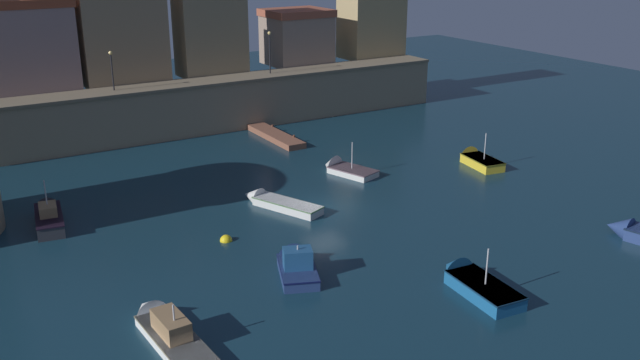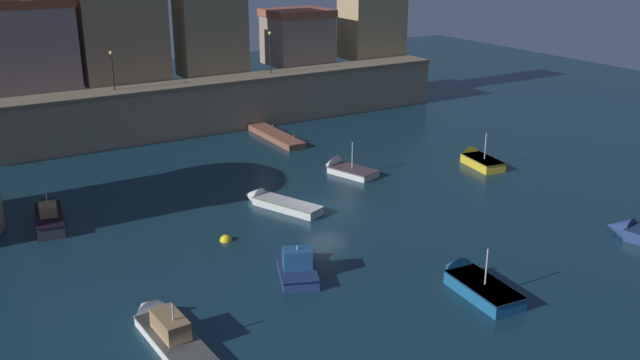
# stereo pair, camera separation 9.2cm
# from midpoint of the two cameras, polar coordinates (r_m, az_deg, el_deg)

# --- Properties ---
(ground_plane) EXTENTS (122.12, 122.12, 0.00)m
(ground_plane) POSITION_cam_midpoint_polar(r_m,az_deg,el_deg) (45.66, 0.32, -2.35)
(ground_plane) COLOR #112D3D
(quay_wall) EXTENTS (50.17, 3.71, 4.62)m
(quay_wall) POSITION_cam_midpoint_polar(r_m,az_deg,el_deg) (63.99, -10.06, 5.93)
(quay_wall) COLOR gray
(quay_wall) RESTS_ON ground
(old_town_backdrop) EXTENTS (49.23, 5.46, 9.51)m
(old_town_backdrop) POSITION_cam_midpoint_polar(r_m,az_deg,el_deg) (65.70, -13.46, 11.66)
(old_town_backdrop) COLOR gray
(old_town_backdrop) RESTS_ON ground
(pier_dock) EXTENTS (1.69, 8.01, 0.70)m
(pier_dock) POSITION_cam_midpoint_polar(r_m,az_deg,el_deg) (61.39, -3.70, 3.62)
(pier_dock) COLOR brown
(pier_dock) RESTS_ON ground
(quay_lamp_0) EXTENTS (0.32, 0.32, 3.28)m
(quay_lamp_0) POSITION_cam_midpoint_polar(r_m,az_deg,el_deg) (60.96, -16.72, 9.06)
(quay_lamp_0) COLOR black
(quay_lamp_0) RESTS_ON quay_wall
(quay_lamp_1) EXTENTS (0.32, 0.32, 3.89)m
(quay_lamp_1) POSITION_cam_midpoint_polar(r_m,az_deg,el_deg) (66.04, -4.18, 10.87)
(quay_lamp_1) COLOR black
(quay_lamp_1) RESTS_ON quay_wall
(moored_boat_0) EXTENTS (3.32, 4.79, 2.42)m
(moored_boat_0) POSITION_cam_midpoint_polar(r_m,az_deg,el_deg) (37.29, -2.05, -6.81)
(moored_boat_0) COLOR navy
(moored_boat_0) RESTS_ON ground
(moored_boat_1) EXTENTS (3.71, 6.21, 1.36)m
(moored_boat_1) POSITION_cam_midpoint_polar(r_m,az_deg,el_deg) (46.07, -3.79, -1.79)
(moored_boat_1) COLOR silver
(moored_boat_1) RESTS_ON ground
(moored_boat_2) EXTENTS (2.30, 5.82, 3.33)m
(moored_boat_2) POSITION_cam_midpoint_polar(r_m,az_deg,el_deg) (46.47, -21.36, -2.67)
(moored_boat_2) COLOR #333338
(moored_boat_2) RESTS_ON ground
(moored_boat_4) EXTENTS (2.39, 4.71, 3.21)m
(moored_boat_4) POSITION_cam_midpoint_polar(r_m,az_deg,el_deg) (55.72, 12.62, 1.66)
(moored_boat_4) COLOR gold
(moored_boat_4) RESTS_ON ground
(moored_boat_5) EXTENTS (2.28, 5.42, 3.15)m
(moored_boat_5) POSITION_cam_midpoint_polar(r_m,az_deg,el_deg) (36.39, 12.27, -8.12)
(moored_boat_5) COLOR #195689
(moored_boat_5) RESTS_ON ground
(moored_boat_6) EXTENTS (3.16, 4.82, 3.17)m
(moored_boat_6) POSITION_cam_midpoint_polar(r_m,az_deg,el_deg) (52.54, 1.81, 0.92)
(moored_boat_6) COLOR silver
(moored_boat_6) RESTS_ON ground
(moored_boat_7) EXTENTS (2.03, 6.97, 2.65)m
(moored_boat_7) POSITION_cam_midpoint_polar(r_m,az_deg,el_deg) (32.54, -12.63, -11.69)
(moored_boat_7) COLOR white
(moored_boat_7) RESTS_ON ground
(mooring_buoy_0) EXTENTS (0.72, 0.72, 0.72)m
(mooring_buoy_0) POSITION_cam_midpoint_polar(r_m,az_deg,el_deg) (41.36, -7.75, -4.94)
(mooring_buoy_0) COLOR yellow
(mooring_buoy_0) RESTS_ON ground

